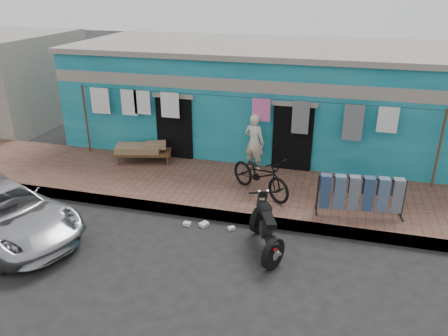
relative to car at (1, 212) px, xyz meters
The scene contains 14 objects.
ground 4.43m from the car, ahead, with size 80.00×80.00×0.00m, color black.
sidewalk 5.52m from the car, 37.19° to the left, with size 28.00×3.00×0.25m, color brown.
curb 4.78m from the car, 23.15° to the left, with size 28.00×0.10×0.25m, color gray.
building 8.59m from the car, 59.08° to the left, with size 12.20×5.20×3.36m.
clothesline 6.11m from the car, 49.80° to the left, with size 10.06×0.06×2.10m.
car is the anchor object (origin of this frame).
seated_person 6.51m from the car, 44.17° to the left, with size 0.58×0.39×1.61m, color beige.
bicycle 5.96m from the car, 30.43° to the left, with size 0.69×1.95×1.26m, color black.
motorcycle 5.73m from the car, ahead, with size 1.18×1.80×1.10m, color black, non-canonical shape.
charpoy 4.45m from the car, 71.40° to the left, with size 1.77×1.16×0.55m, color brown, non-canonical shape.
jeans_rack 7.94m from the car, 18.96° to the left, with size 2.03×0.63×0.96m, color black, non-canonical shape.
litter_a 4.04m from the car, 21.22° to the left, with size 0.16×0.13×0.07m, color silver.
litter_b 5.04m from the car, 17.69° to the left, with size 0.15×0.11×0.07m, color silver.
litter_c 4.43m from the car, 20.27° to the left, with size 0.20×0.16×0.08m, color silver.
Camera 1 is at (2.47, -7.08, 5.17)m, focal length 35.00 mm.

